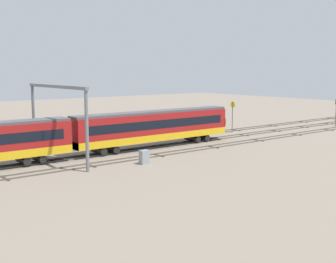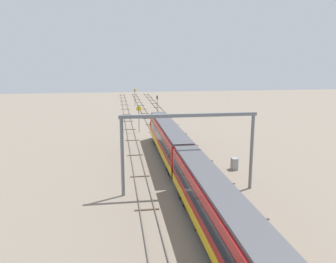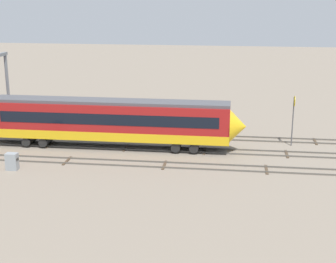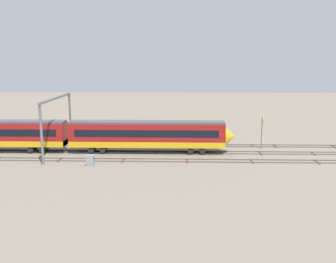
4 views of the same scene
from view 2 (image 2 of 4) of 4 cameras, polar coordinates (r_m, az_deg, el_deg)
The scene contains 9 objects.
ground_plane at distance 53.15m, azimuth -0.20°, elevation -3.75°, with size 201.09×201.09×0.00m, color gray.
track_near_foreground at distance 54.02m, azimuth 4.87°, elevation -3.45°, with size 185.09×2.40×0.16m.
track_with_train at distance 53.14m, azimuth -0.20°, elevation -3.67°, with size 185.09×2.40×0.16m.
track_middle at distance 52.67m, azimuth -5.41°, elevation -3.87°, with size 185.09×2.40×0.16m.
overhead_gantry at distance 36.86m, azimuth 3.48°, elevation -0.74°, with size 0.40×14.80×8.71m.
speed_sign_near_foreground at distance 106.68m, azimuth -5.49°, elevation 5.97°, with size 0.14×0.85×5.24m.
speed_sign_mid_trackside at distance 68.47m, azimuth -4.83°, elevation 2.76°, with size 0.14×1.04×5.22m.
signal_light_trackside_approach at distance 89.78m, azimuth -1.80°, elevation 4.83°, with size 0.31×0.32×4.99m.
relay_cabinet at distance 46.61m, azimuth 10.88°, elevation -5.25°, with size 1.05×0.73×1.55m.
Camera 2 is at (-50.61, 7.48, 14.42)m, focal length 36.97 mm.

